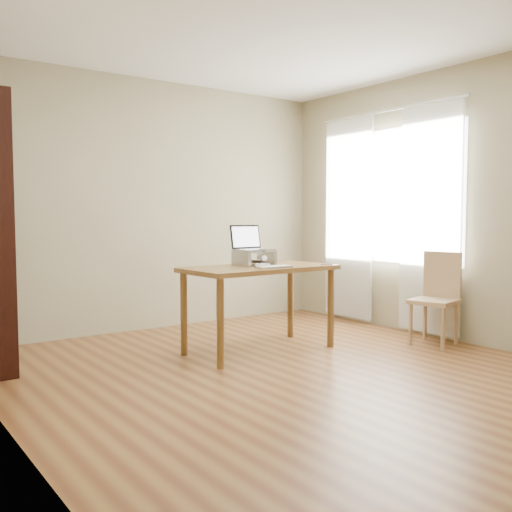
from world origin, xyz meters
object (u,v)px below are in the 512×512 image
(laptop, at_px, (251,244))
(keyboard, at_px, (274,267))
(cat, at_px, (250,257))
(desk, at_px, (260,278))
(chair, at_px, (439,295))

(laptop, xyz_separation_m, keyboard, (-0.01, -0.36, -0.18))
(keyboard, distance_m, cat, 0.34)
(laptop, relative_size, keyboard, 1.04)
(desk, xyz_separation_m, keyboard, (-0.01, -0.22, 0.11))
(desk, bearing_deg, laptop, 87.86)
(keyboard, xyz_separation_m, cat, (-0.01, 0.33, 0.06))
(desk, bearing_deg, cat, 102.22)
(laptop, height_order, keyboard, laptop)
(laptop, bearing_deg, cat, -140.14)
(desk, relative_size, cat, 2.75)
(desk, distance_m, keyboard, 0.25)
(chair, bearing_deg, laptop, 136.11)
(chair, bearing_deg, cat, 137.30)
(keyboard, height_order, cat, cat)
(desk, height_order, chair, chair)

